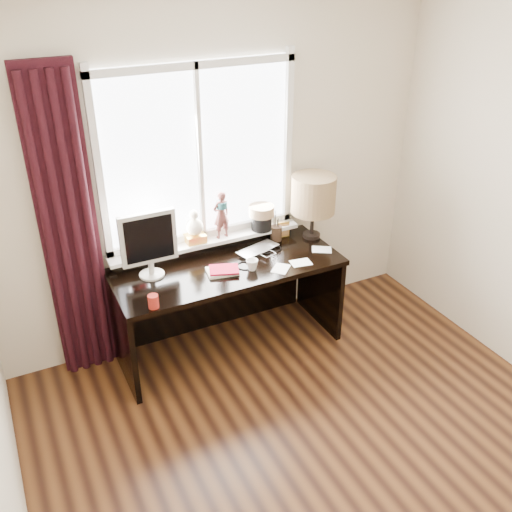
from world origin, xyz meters
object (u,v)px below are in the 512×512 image
laptop (258,250)px  desk (223,287)px  mug (252,264)px  table_lamp (313,195)px  red_cup (153,301)px  monitor (149,241)px

laptop → desk: laptop is taller
mug → table_lamp: size_ratio=0.17×
laptop → red_cup: bearing=-174.5°
laptop → mug: 0.29m
mug → red_cup: bearing=-168.9°
mug → desk: (-0.13, 0.24, -0.29)m
red_cup → table_lamp: size_ratio=0.18×
mug → monitor: size_ratio=0.18×
laptop → table_lamp: table_lamp is taller
red_cup → desk: (0.66, 0.40, -0.29)m
mug → red_cup: size_ratio=0.96×
monitor → desk: bearing=-0.4°
desk → table_lamp: bearing=1.8°
monitor → table_lamp: (1.34, 0.02, 0.09)m
mug → monitor: monitor is taller
laptop → mug: mug is taller
mug → monitor: bearing=160.1°
laptop → red_cup: size_ratio=3.76×
desk → mug: bearing=-60.8°
table_lamp → red_cup: bearing=-163.8°
mug → table_lamp: (0.67, 0.27, 0.32)m
red_cup → desk: size_ratio=0.05×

